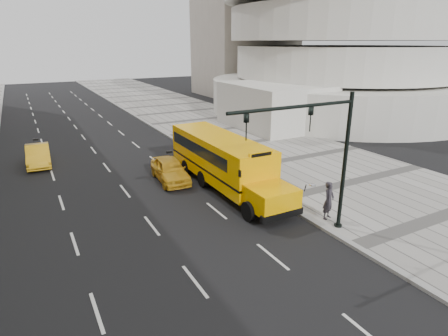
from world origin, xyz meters
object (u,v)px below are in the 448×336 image
school_bus (222,158)px  taxi_far (38,155)px  taxi_near (170,170)px  pedestrian (329,200)px  traffic_signal (322,149)px

school_bus → taxi_far: bearing=134.5°
taxi_near → pedestrian: pedestrian is taller
school_bus → pedestrian: (2.25, -6.76, -0.67)m
pedestrian → traffic_signal: traffic_signal is taller
taxi_near → traffic_signal: size_ratio=0.67×
school_bus → taxi_far: size_ratio=2.64×
taxi_far → pedestrian: (11.84, -16.51, 0.38)m
taxi_near → traffic_signal: traffic_signal is taller
taxi_near → traffic_signal: bearing=-67.7°
taxi_near → taxi_far: taxi_near is taller
school_bus → traffic_signal: traffic_signal is taller
taxi_far → traffic_signal: (10.28, -17.39, 3.37)m
traffic_signal → school_bus: bearing=95.2°
taxi_near → taxi_far: (-7.09, 7.51, -0.01)m
school_bus → pedestrian: size_ratio=6.09×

